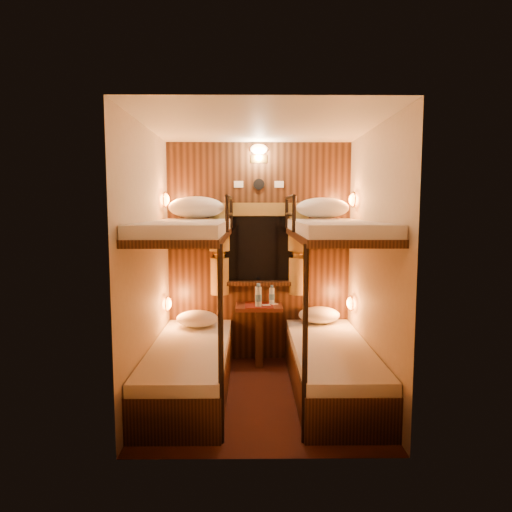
{
  "coord_description": "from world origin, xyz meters",
  "views": [
    {
      "loc": [
        -0.08,
        -3.98,
        1.7
      ],
      "look_at": [
        -0.04,
        0.15,
        1.26
      ],
      "focal_mm": 32.0,
      "sensor_mm": 36.0,
      "label": 1
    }
  ],
  "objects_px": {
    "bunk_left": "(189,334)",
    "bottle_right": "(272,296)",
    "table": "(259,326)",
    "bunk_right": "(331,333)",
    "bottle_left": "(258,297)"
  },
  "relations": [
    {
      "from": "table",
      "to": "bottle_right",
      "type": "relative_size",
      "value": 3.12
    },
    {
      "from": "bunk_right",
      "to": "bottle_right",
      "type": "xyz_separation_m",
      "value": [
        -0.51,
        0.85,
        0.18
      ]
    },
    {
      "from": "table",
      "to": "bottle_left",
      "type": "distance_m",
      "value": 0.35
    },
    {
      "from": "bunk_left",
      "to": "bottle_right",
      "type": "height_order",
      "value": "bunk_left"
    },
    {
      "from": "bottle_right",
      "to": "bunk_right",
      "type": "bearing_deg",
      "value": -59.03
    },
    {
      "from": "bunk_left",
      "to": "bunk_right",
      "type": "distance_m",
      "value": 1.3
    },
    {
      "from": "table",
      "to": "bunk_right",
      "type": "bearing_deg",
      "value": -50.33
    },
    {
      "from": "bunk_right",
      "to": "bottle_right",
      "type": "relative_size",
      "value": 9.05
    },
    {
      "from": "bunk_left",
      "to": "bottle_right",
      "type": "distance_m",
      "value": 1.17
    },
    {
      "from": "table",
      "to": "bottle_right",
      "type": "distance_m",
      "value": 0.36
    },
    {
      "from": "bunk_left",
      "to": "bunk_right",
      "type": "xyz_separation_m",
      "value": [
        1.3,
        0.0,
        0.0
      ]
    },
    {
      "from": "bunk_right",
      "to": "bottle_right",
      "type": "bearing_deg",
      "value": 120.97
    },
    {
      "from": "bunk_left",
      "to": "table",
      "type": "bearing_deg",
      "value": 50.33
    },
    {
      "from": "table",
      "to": "bottle_left",
      "type": "xyz_separation_m",
      "value": [
        -0.01,
        -0.07,
        0.34
      ]
    },
    {
      "from": "bunk_left",
      "to": "bottle_left",
      "type": "relative_size",
      "value": 7.57
    }
  ]
}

